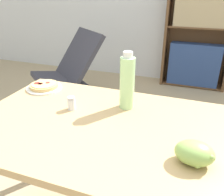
{
  "coord_description": "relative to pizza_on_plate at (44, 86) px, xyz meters",
  "views": [
    {
      "loc": [
        0.44,
        -1.01,
        1.35
      ],
      "look_at": [
        0.06,
        0.02,
        0.82
      ],
      "focal_mm": 38.0,
      "sensor_mm": 36.0,
      "label": 1
    }
  ],
  "objects": [
    {
      "name": "pizza_on_plate",
      "position": [
        0.0,
        0.0,
        0.0
      ],
      "size": [
        0.21,
        0.21,
        0.04
      ],
      "color": "white",
      "rests_on": "dining_table"
    },
    {
      "name": "dining_table",
      "position": [
        0.5,
        -0.26,
        -0.12
      ],
      "size": [
        1.26,
        0.8,
        0.76
      ],
      "color": "tan",
      "rests_on": "ground_plane"
    },
    {
      "name": "drink_bottle",
      "position": [
        0.55,
        -0.06,
        0.12
      ],
      "size": [
        0.08,
        0.08,
        0.3
      ],
      "color": "#B7EAA3",
      "rests_on": "dining_table"
    },
    {
      "name": "lounge_chair_near",
      "position": [
        -0.53,
        1.15,
        -0.49
      ],
      "size": [
        0.9,
        0.97,
        0.88
      ],
      "rotation": [
        0.0,
        0.0,
        -0.68
      ],
      "color": "black",
      "rests_on": "ground_plane"
    },
    {
      "name": "salt_shaker",
      "position": [
        0.29,
        -0.18,
        0.02
      ],
      "size": [
        0.04,
        0.04,
        0.07
      ],
      "color": "white",
      "rests_on": "dining_table"
    },
    {
      "name": "bookshelf",
      "position": [
        0.85,
        2.35,
        -0.01
      ],
      "size": [
        0.89,
        0.25,
        1.68
      ],
      "color": "brown",
      "rests_on": "ground_plane"
    },
    {
      "name": "grape_bunch",
      "position": [
        0.91,
        -0.4,
        0.03
      ],
      "size": [
        0.14,
        0.11,
        0.09
      ],
      "color": "#93BC5B",
      "rests_on": "dining_table"
    }
  ]
}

